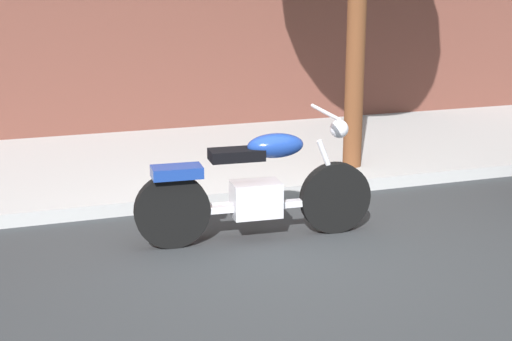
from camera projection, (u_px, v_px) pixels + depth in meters
The scene contains 3 objects.
ground_plane at pixel (285, 252), 6.60m from camera, with size 60.00×60.00×0.00m, color #303335.
sidewalk at pixel (197, 160), 9.41m from camera, with size 25.62×3.36×0.14m, color #B0B0B0.
motorcycle at pixel (256, 188), 6.78m from camera, with size 2.21×0.70×1.17m.
Camera 1 is at (-2.24, -5.76, 2.43)m, focal length 52.74 mm.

